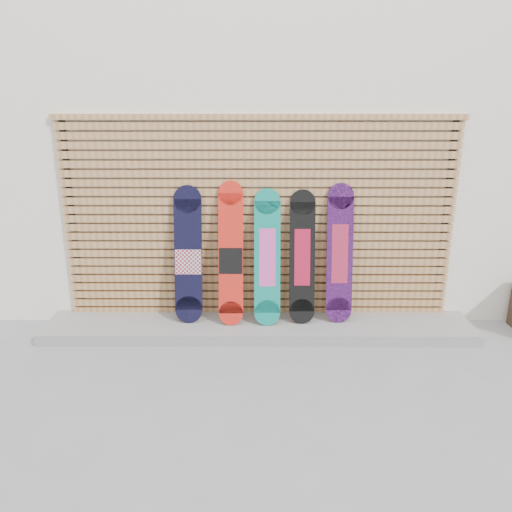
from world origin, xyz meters
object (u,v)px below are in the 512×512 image
at_px(snowboard_3, 302,257).
at_px(snowboard_4, 340,254).
at_px(snowboard_0, 188,256).
at_px(snowboard_1, 231,255).
at_px(snowboard_2, 267,257).

height_order(snowboard_3, snowboard_4, snowboard_4).
bearing_deg(snowboard_0, snowboard_1, -3.70).
relative_size(snowboard_0, snowboard_3, 1.03).
distance_m(snowboard_2, snowboard_4, 0.78).
height_order(snowboard_0, snowboard_3, snowboard_0).
bearing_deg(snowboard_2, snowboard_0, 177.92).
bearing_deg(snowboard_2, snowboard_3, 3.84).
distance_m(snowboard_0, snowboard_4, 1.62).
distance_m(snowboard_1, snowboard_3, 0.76).
height_order(snowboard_1, snowboard_4, snowboard_1).
bearing_deg(snowboard_4, snowboard_3, -177.84).
bearing_deg(snowboard_2, snowboard_4, 2.97).
xyz_separation_m(snowboard_1, snowboard_4, (1.16, 0.04, -0.00)).
xyz_separation_m(snowboard_0, snowboard_4, (1.62, 0.01, 0.02)).
bearing_deg(snowboard_0, snowboard_3, -0.26).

